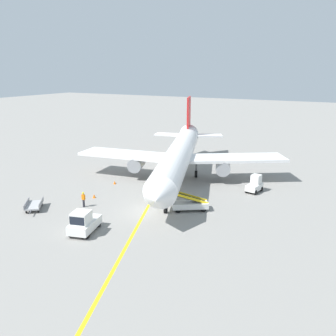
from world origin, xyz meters
The scene contains 11 objects.
ground_plane centered at (0.00, 0.00, 0.00)m, with size 300.00×300.00×0.00m, color gray.
taxi_line_yellow centered at (-1.96, 5.00, 0.00)m, with size 0.30×80.00×0.01m, color yellow.
airliner centered at (-2.14, 11.91, 3.42)m, with size 27.51×34.19×10.10m.
pushback_tug centered at (-2.39, -7.12, 0.99)m, with size 2.76×3.97×2.20m.
baggage_tug_near_wing centered at (8.28, 11.72, 0.93)m, with size 1.71×2.59×2.10m.
belt_loader_forward_hold centered at (3.74, 2.45, 0.78)m, with size 4.88×3.77×2.59m.
baggage_cart_loaded centered at (-10.99, -5.12, 0.47)m, with size 2.94×3.47×0.94m.
ground_crew_marshaller centered at (-6.75, -2.08, 0.91)m, with size 0.36×0.24×1.70m.
ground_crew_wing_walker centered at (0.13, 3.43, 0.91)m, with size 0.36×0.24×1.70m.
safety_cone_nose_left centered at (-7.62, 0.72, 0.22)m, with size 0.36×0.36×0.44m, color orange.
safety_cone_nose_right centered at (-8.66, 6.16, 0.22)m, with size 0.36×0.36×0.44m, color orange.
Camera 1 is at (18.95, -30.61, 14.51)m, focal length 39.05 mm.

